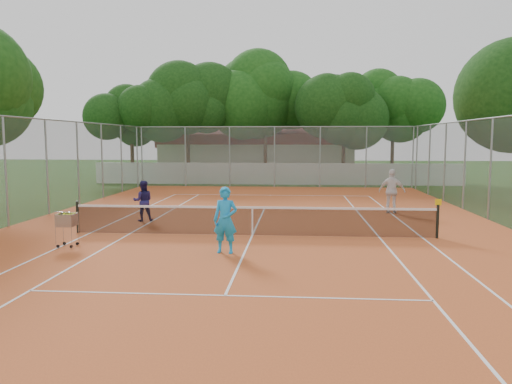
# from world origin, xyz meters

# --- Properties ---
(ground) EXTENTS (120.00, 120.00, 0.00)m
(ground) POSITION_xyz_m (0.00, 0.00, 0.00)
(ground) COLOR #193C10
(ground) RESTS_ON ground
(court_pad) EXTENTS (18.00, 34.00, 0.02)m
(court_pad) POSITION_xyz_m (0.00, 0.00, 0.01)
(court_pad) COLOR #BF5525
(court_pad) RESTS_ON ground
(court_lines) EXTENTS (10.98, 23.78, 0.01)m
(court_lines) POSITION_xyz_m (0.00, 0.00, 0.02)
(court_lines) COLOR white
(court_lines) RESTS_ON court_pad
(tennis_net) EXTENTS (11.88, 0.10, 0.98)m
(tennis_net) POSITION_xyz_m (0.00, 0.00, 0.51)
(tennis_net) COLOR black
(tennis_net) RESTS_ON court_pad
(perimeter_fence) EXTENTS (18.00, 34.00, 4.00)m
(perimeter_fence) POSITION_xyz_m (0.00, 0.00, 2.00)
(perimeter_fence) COLOR slate
(perimeter_fence) RESTS_ON ground
(boundary_wall) EXTENTS (26.00, 0.30, 1.50)m
(boundary_wall) POSITION_xyz_m (0.00, 19.00, 0.75)
(boundary_wall) COLOR white
(boundary_wall) RESTS_ON ground
(clubhouse) EXTENTS (16.40, 9.00, 4.40)m
(clubhouse) POSITION_xyz_m (-2.00, 29.00, 2.20)
(clubhouse) COLOR beige
(clubhouse) RESTS_ON ground
(tropical_trees) EXTENTS (29.00, 19.00, 10.00)m
(tropical_trees) POSITION_xyz_m (0.00, 22.00, 5.00)
(tropical_trees) COLOR black
(tropical_trees) RESTS_ON ground
(player_near) EXTENTS (0.72, 0.51, 1.85)m
(player_near) POSITION_xyz_m (-0.53, -2.58, 0.94)
(player_near) COLOR #1A9AE3
(player_near) RESTS_ON court_pad
(player_far_left) EXTENTS (0.90, 0.79, 1.57)m
(player_far_left) POSITION_xyz_m (-4.47, 2.58, 0.80)
(player_far_left) COLOR #1F1B52
(player_far_left) RESTS_ON court_pad
(player_far_right) EXTENTS (1.20, 0.82, 1.89)m
(player_far_right) POSITION_xyz_m (5.53, 5.49, 0.97)
(player_far_right) COLOR silver
(player_far_right) RESTS_ON court_pad
(ball_hopper) EXTENTS (0.55, 0.55, 1.08)m
(ball_hopper) POSITION_xyz_m (-5.27, -2.19, 0.56)
(ball_hopper) COLOR #B4B3BB
(ball_hopper) RESTS_ON court_pad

